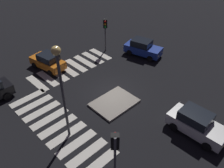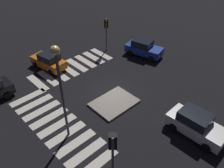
# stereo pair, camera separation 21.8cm
# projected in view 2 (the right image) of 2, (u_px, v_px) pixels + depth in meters

# --- Properties ---
(ground_plane) EXTENTS (80.00, 80.00, 0.00)m
(ground_plane) POSITION_uv_depth(u_px,v_px,m) (112.00, 93.00, 20.77)
(ground_plane) COLOR black
(traffic_island) EXTENTS (3.67, 2.78, 0.18)m
(traffic_island) POSITION_uv_depth(u_px,v_px,m) (114.00, 103.00, 19.56)
(traffic_island) COLOR gray
(traffic_island) RESTS_ON ground
(car_orange) EXTENTS (2.29, 4.02, 1.68)m
(car_orange) POSITION_uv_depth(u_px,v_px,m) (49.00, 61.00, 23.66)
(car_orange) COLOR orange
(car_orange) RESTS_ON ground
(car_blue) EXTENTS (2.65, 4.35, 1.79)m
(car_blue) POSITION_uv_depth(u_px,v_px,m) (144.00, 48.00, 25.79)
(car_blue) COLOR #1E389E
(car_blue) RESTS_ON ground
(car_white) EXTENTS (2.06, 4.25, 1.83)m
(car_white) POSITION_uv_depth(u_px,v_px,m) (196.00, 124.00, 16.45)
(car_white) COLOR silver
(car_white) RESTS_ON ground
(traffic_light_south) EXTENTS (0.54, 0.53, 3.86)m
(traffic_light_south) POSITION_uv_depth(u_px,v_px,m) (106.00, 27.00, 25.31)
(traffic_light_south) COLOR #47474C
(traffic_light_south) RESTS_ON ground
(traffic_light_north) EXTENTS (0.54, 0.54, 4.25)m
(traffic_light_north) POSITION_uv_depth(u_px,v_px,m) (113.00, 149.00, 11.91)
(traffic_light_north) COLOR #47474C
(traffic_light_north) RESTS_ON ground
(street_lamp) EXTENTS (0.56, 0.56, 7.14)m
(street_lamp) POSITION_uv_depth(u_px,v_px,m) (60.00, 79.00, 13.98)
(street_lamp) COLOR #47474C
(street_lamp) RESTS_ON ground
(crosswalk_near) EXTENTS (8.75, 3.20, 0.02)m
(crosswalk_near) POSITION_uv_depth(u_px,v_px,m) (72.00, 67.00, 24.24)
(crosswalk_near) COLOR silver
(crosswalk_near) RESTS_ON ground
(crosswalk_side) EXTENTS (3.20, 9.90, 0.02)m
(crosswalk_side) POSITION_uv_depth(u_px,v_px,m) (57.00, 126.00, 17.57)
(crosswalk_side) COLOR silver
(crosswalk_side) RESTS_ON ground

